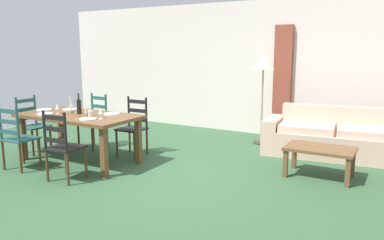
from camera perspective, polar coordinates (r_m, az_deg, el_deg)
The scene contains 29 objects.
ground_plane at distance 5.30m, azimuth -4.53°, elevation -8.59°, with size 9.60×9.60×0.02m, color #315536.
wall_far at distance 7.95m, azimuth 8.97°, elevation 7.75°, with size 9.60×0.16×2.70m, color silver.
curtain_panel_left at distance 7.61m, azimuth 13.52°, elevation 5.58°, with size 0.35×0.08×2.20m, color brown.
dining_table at distance 6.05m, azimuth -16.79°, elevation 0.01°, with size 1.90×0.96×0.75m.
dining_chair_near_left at distance 6.00m, azimuth -24.98°, elevation -2.42°, with size 0.44×0.43×0.96m.
dining_chair_near_right at distance 5.24m, azimuth -19.03°, elevation -3.78°, with size 0.45×0.43×0.96m.
dining_chair_far_left at distance 6.90m, azimuth -14.55°, elevation -0.19°, with size 0.45×0.43×0.96m.
dining_chair_far_right at distance 6.28m, azimuth -8.86°, elevation -1.00°, with size 0.43×0.41×0.96m.
dining_chair_head_west at distance 6.94m, azimuth -23.12°, elevation -0.64°, with size 0.40×0.42×0.96m.
dinner_plate_near_left at distance 6.21m, azimuth -21.37°, elevation 0.89°, with size 0.24×0.24×0.02m, color white.
fork_near_left at distance 6.33m, azimuth -22.22°, elevation 0.95°, with size 0.02×0.17×0.01m, color silver.
dinner_plate_near_right at distance 5.54m, azimuth -15.51°, elevation 0.15°, with size 0.24×0.24×0.02m, color white.
fork_near_right at distance 5.65m, azimuth -16.57°, elevation 0.22°, with size 0.02×0.17×0.01m, color silver.
dinner_plate_far_left at distance 6.53m, azimuth -17.97°, elevation 1.55°, with size 0.24×0.24×0.02m, color white.
fork_far_left at distance 6.64m, azimuth -18.84°, elevation 1.59°, with size 0.02×0.17×0.01m, color silver.
dinner_plate_far_right at distance 5.90m, azimuth -12.07°, elevation 0.91°, with size 0.24×0.24×0.02m, color white.
fork_far_right at distance 6.00m, azimuth -13.13°, elevation 0.97°, with size 0.02×0.17×0.01m, color silver.
dinner_plate_head_west at distance 6.62m, azimuth -21.49°, elevation 1.44°, with size 0.24×0.24×0.02m, color white.
fork_head_west at distance 6.74m, azimuth -22.29°, elevation 1.49°, with size 0.02×0.17×0.01m, color silver.
wine_bottle at distance 6.07m, azimuth -16.77°, elevation 2.01°, with size 0.07×0.07×0.32m.
wine_glass_near_left at distance 6.17m, azimuth -19.75°, elevation 1.89°, with size 0.06×0.06×0.16m.
wine_glass_near_right at distance 5.52m, azimuth -13.69°, elevation 1.26°, with size 0.06×0.06×0.16m.
wine_glass_far_left at distance 6.34m, azimuth -17.84°, elevation 2.24°, with size 0.06×0.06×0.16m.
coffee_cup_primary at distance 5.80m, azimuth -15.11°, elevation 0.98°, with size 0.07×0.07×0.09m, color beige.
candle_tall at distance 6.17m, azimuth -17.89°, elevation 1.69°, with size 0.05×0.05×0.27m.
candle_short at distance 5.86m, azimuth -15.80°, elevation 1.10°, with size 0.05×0.05×0.19m.
couch at distance 6.61m, azimuth 20.93°, elevation -2.65°, with size 2.36×1.07×0.80m.
coffee_table at distance 5.43m, azimuth 18.81°, elevation -4.61°, with size 0.90×0.56×0.42m.
standing_lamp at distance 6.96m, azimuth 10.76°, elevation 7.81°, with size 0.40×0.40×1.64m.
Camera 1 is at (2.84, -4.12, 1.73)m, focal length 35.17 mm.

